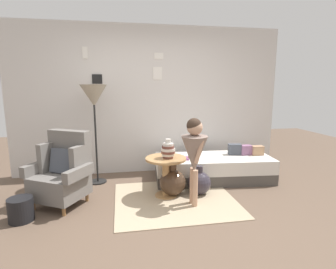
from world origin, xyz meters
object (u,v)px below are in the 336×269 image
Objects in this scene: armchair at (63,172)px; magazine_basket at (21,210)px; person_child at (194,150)px; demijohn_near at (173,182)px; side_table at (166,169)px; demijohn_far at (199,183)px; vase_striped at (168,150)px; daybed at (213,168)px; book_on_daybed at (182,158)px; floor_lamp at (94,99)px.

magazine_basket is at bearing -134.26° from armchair.
person_child reaches higher than armchair.
demijohn_near is (-0.21, 0.37, -0.55)m from person_child.
demijohn_far is at bearing -1.41° from side_table.
person_child is at bearing -12.16° from armchair.
vase_striped reaches higher than demijohn_near.
daybed is 1.20m from person_child.
magazine_basket is at bearing -157.69° from book_on_daybed.
armchair is 3.46× the size of magazine_basket.
magazine_basket is (-1.78, -0.40, -0.27)m from side_table.
demijohn_far is at bearing 1.86° from vase_striped.
vase_striped is (0.03, -0.03, 0.27)m from side_table.
floor_lamp is at bearing 152.91° from demijohn_far.
person_child reaches higher than daybed.
person_child is at bearing -118.25° from demijohn_far.
daybed is 2.84m from magazine_basket.
side_table reaches higher than daybed.
daybed is 7.26× the size of vase_striped.
demijohn_near is at bearing -118.51° from book_on_daybed.
floor_lamp reaches higher than magazine_basket.
book_on_daybed is 0.56m from demijohn_far.
vase_striped is at bearing -37.10° from floor_lamp.
floor_lamp is at bearing 168.39° from book_on_daybed.
magazine_basket is (-2.27, -0.39, -0.03)m from demijohn_far.
demijohn_near is at bearing 175.17° from demijohn_far.
magazine_basket is at bearing -160.64° from daybed.
armchair is at bearing -179.76° from demijohn_near.
person_child reaches higher than side_table.
demijohn_far is 2.31m from magazine_basket.
daybed reaches higher than magazine_basket.
book_on_daybed is 0.52× the size of demijohn_far.
daybed is at bearing 33.22° from demijohn_near.
vase_striped reaches higher than side_table.
book_on_daybed is (0.32, 0.50, -0.27)m from vase_striped.
daybed is (2.28, 0.53, -0.24)m from armchair.
armchair is 1.89m from demijohn_far.
side_table is 0.28m from vase_striped.
book_on_daybed is at bearing 53.71° from side_table.
demijohn_far is at bearing -73.71° from book_on_daybed.
book_on_daybed is 0.47× the size of demijohn_near.
person_child is at bearing 1.39° from magazine_basket.
book_on_daybed is at bearing 87.28° from person_child.
person_child reaches higher than magazine_basket.
armchair is 2.09× the size of demijohn_near.
book_on_daybed is 2.32m from magazine_basket.
demijohn_far is at bearing -0.81° from armchair.
floor_lamp is at bearing 140.01° from person_child.
vase_striped is at bearing -146.85° from daybed.
person_child is 4.15× the size of magazine_basket.
floor_lamp is 3.73× the size of demijohn_far.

